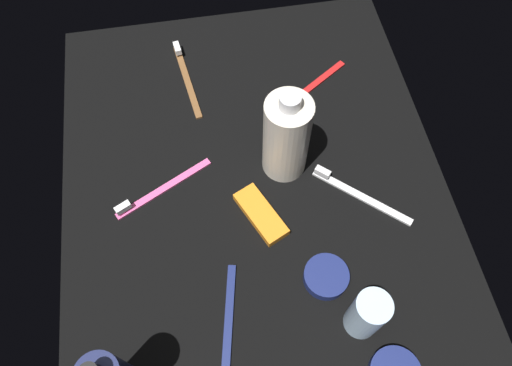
% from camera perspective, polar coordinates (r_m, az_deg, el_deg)
% --- Properties ---
extents(ground_plane, '(0.84, 0.64, 0.01)m').
position_cam_1_polar(ground_plane, '(0.80, -0.00, -1.20)').
color(ground_plane, black).
extents(bodywash_bottle, '(0.07, 0.07, 0.18)m').
position_cam_1_polar(bodywash_bottle, '(0.75, 3.65, 5.51)').
color(bodywash_bottle, silver).
rests_on(bodywash_bottle, ground_plane).
extents(deodorant_stick, '(0.05, 0.05, 0.10)m').
position_cam_1_polar(deodorant_stick, '(0.69, 13.12, -15.04)').
color(deodorant_stick, silver).
rests_on(deodorant_stick, ground_plane).
extents(toothbrush_navy, '(0.18, 0.05, 0.02)m').
position_cam_1_polar(toothbrush_navy, '(0.72, -3.40, -17.42)').
color(toothbrush_navy, navy).
rests_on(toothbrush_navy, ground_plane).
extents(toothbrush_red, '(0.11, 0.16, 0.02)m').
position_cam_1_polar(toothbrush_red, '(0.91, 6.05, 11.04)').
color(toothbrush_red, red).
rests_on(toothbrush_red, ground_plane).
extents(toothbrush_pink, '(0.09, 0.17, 0.02)m').
position_cam_1_polar(toothbrush_pink, '(0.81, -11.61, -0.93)').
color(toothbrush_pink, '#E55999').
rests_on(toothbrush_pink, ground_plane).
extents(toothbrush_white, '(0.13, 0.14, 0.02)m').
position_cam_1_polar(toothbrush_white, '(0.81, 11.85, -1.11)').
color(toothbrush_white, white).
rests_on(toothbrush_white, ground_plane).
extents(toothbrush_brown, '(0.18, 0.04, 0.02)m').
position_cam_1_polar(toothbrush_brown, '(0.94, -8.40, 12.60)').
color(toothbrush_brown, brown).
rests_on(toothbrush_brown, ground_plane).
extents(snack_bar_orange, '(0.11, 0.08, 0.01)m').
position_cam_1_polar(snack_bar_orange, '(0.77, 0.36, -3.79)').
color(snack_bar_orange, orange).
rests_on(snack_bar_orange, ground_plane).
extents(cream_tin_right, '(0.07, 0.07, 0.02)m').
position_cam_1_polar(cream_tin_right, '(0.74, 8.37, -11.01)').
color(cream_tin_right, navy).
rests_on(cream_tin_right, ground_plane).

